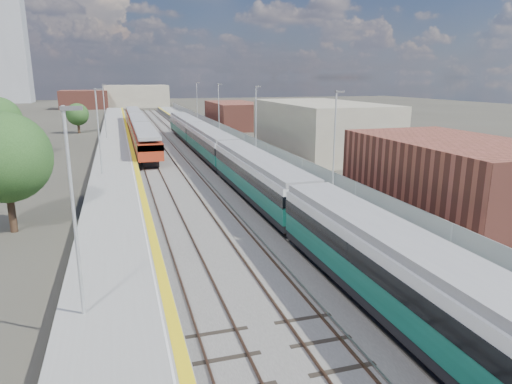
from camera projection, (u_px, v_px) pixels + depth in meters
name	position (u px, v px, depth m)	size (l,w,h in m)	color
ground	(189.00, 153.00, 58.75)	(320.00, 320.00, 0.00)	#47443A
ballast_bed	(169.00, 150.00, 60.44)	(10.50, 155.00, 0.06)	#565451
tracks	(172.00, 148.00, 62.14)	(8.96, 160.00, 0.17)	#4C3323
platform_right	(225.00, 144.00, 62.41)	(4.70, 155.00, 8.52)	slate
platform_left	(116.00, 149.00, 58.41)	(4.30, 155.00, 8.52)	slate
buildings	(80.00, 73.00, 133.35)	(72.00, 185.50, 40.00)	brown
green_train	(230.00, 156.00, 43.61)	(2.74, 76.21, 3.01)	black
red_train	(138.00, 126.00, 71.74)	(2.67, 54.27, 3.37)	black
tree_a	(5.00, 158.00, 27.44)	(5.52, 5.52, 7.48)	#382619
tree_c	(77.00, 114.00, 78.54)	(3.79, 3.79, 5.14)	#382619
tree_d	(316.00, 114.00, 75.90)	(4.18, 4.18, 5.67)	#382619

